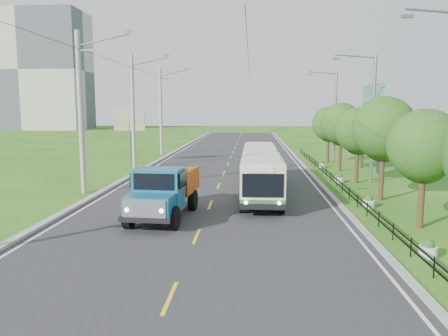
# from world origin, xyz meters

# --- Properties ---
(ground) EXTENTS (240.00, 240.00, 0.00)m
(ground) POSITION_xyz_m (0.00, 0.00, 0.00)
(ground) COLOR #225C15
(ground) RESTS_ON ground
(road) EXTENTS (14.00, 120.00, 0.02)m
(road) POSITION_xyz_m (0.00, 20.00, 0.01)
(road) COLOR #28282B
(road) RESTS_ON ground
(curb_left) EXTENTS (0.40, 120.00, 0.15)m
(curb_left) POSITION_xyz_m (-7.20, 20.00, 0.07)
(curb_left) COLOR #9E9E99
(curb_left) RESTS_ON ground
(curb_right) EXTENTS (0.30, 120.00, 0.10)m
(curb_right) POSITION_xyz_m (7.15, 20.00, 0.05)
(curb_right) COLOR #9E9E99
(curb_right) RESTS_ON ground
(edge_line_left) EXTENTS (0.12, 120.00, 0.00)m
(edge_line_left) POSITION_xyz_m (-6.65, 20.00, 0.02)
(edge_line_left) COLOR silver
(edge_line_left) RESTS_ON road
(edge_line_right) EXTENTS (0.12, 120.00, 0.00)m
(edge_line_right) POSITION_xyz_m (6.65, 20.00, 0.02)
(edge_line_right) COLOR silver
(edge_line_right) RESTS_ON road
(centre_dash) EXTENTS (0.12, 2.20, 0.00)m
(centre_dash) POSITION_xyz_m (0.00, 0.00, 0.02)
(centre_dash) COLOR yellow
(centre_dash) RESTS_ON road
(railing_right) EXTENTS (0.04, 40.00, 0.60)m
(railing_right) POSITION_xyz_m (8.00, 14.00, 0.30)
(railing_right) COLOR black
(railing_right) RESTS_ON ground
(pole_near) EXTENTS (3.51, 0.32, 10.00)m
(pole_near) POSITION_xyz_m (-8.26, 9.00, 5.09)
(pole_near) COLOR gray
(pole_near) RESTS_ON ground
(pole_mid) EXTENTS (3.51, 0.32, 10.00)m
(pole_mid) POSITION_xyz_m (-8.26, 21.00, 5.09)
(pole_mid) COLOR gray
(pole_mid) RESTS_ON ground
(pole_far) EXTENTS (3.51, 0.32, 10.00)m
(pole_far) POSITION_xyz_m (-8.26, 33.00, 5.09)
(pole_far) COLOR gray
(pole_far) RESTS_ON ground
(tree_second) EXTENTS (3.18, 3.26, 5.30)m
(tree_second) POSITION_xyz_m (9.86, 2.14, 3.52)
(tree_second) COLOR #382314
(tree_second) RESTS_ON ground
(tree_third) EXTENTS (3.60, 3.62, 6.00)m
(tree_third) POSITION_xyz_m (9.86, 8.14, 3.99)
(tree_third) COLOR #382314
(tree_third) RESTS_ON ground
(tree_fourth) EXTENTS (3.24, 3.31, 5.40)m
(tree_fourth) POSITION_xyz_m (9.86, 14.14, 3.59)
(tree_fourth) COLOR #382314
(tree_fourth) RESTS_ON ground
(tree_fifth) EXTENTS (3.48, 3.52, 5.80)m
(tree_fifth) POSITION_xyz_m (9.86, 20.14, 3.85)
(tree_fifth) COLOR #382314
(tree_fifth) RESTS_ON ground
(tree_back) EXTENTS (3.30, 3.36, 5.50)m
(tree_back) POSITION_xyz_m (9.86, 26.14, 3.65)
(tree_back) COLOR #382314
(tree_back) RESTS_ON ground
(streetlight_mid) EXTENTS (3.02, 0.20, 9.07)m
(streetlight_mid) POSITION_xyz_m (10.64, 14.00, 4.90)
(streetlight_mid) COLOR slate
(streetlight_mid) RESTS_ON ground
(streetlight_far) EXTENTS (3.02, 0.20, 9.07)m
(streetlight_far) POSITION_xyz_m (10.64, 28.00, 4.90)
(streetlight_far) COLOR slate
(streetlight_far) RESTS_ON ground
(planter_front) EXTENTS (0.64, 0.64, 0.67)m
(planter_front) POSITION_xyz_m (8.60, -2.00, 0.29)
(planter_front) COLOR silver
(planter_front) RESTS_ON ground
(planter_near) EXTENTS (0.64, 0.64, 0.67)m
(planter_near) POSITION_xyz_m (8.60, 6.00, 0.29)
(planter_near) COLOR silver
(planter_near) RESTS_ON ground
(planter_mid) EXTENTS (0.64, 0.64, 0.67)m
(planter_mid) POSITION_xyz_m (8.60, 14.00, 0.29)
(planter_mid) COLOR silver
(planter_mid) RESTS_ON ground
(planter_far) EXTENTS (0.64, 0.64, 0.67)m
(planter_far) POSITION_xyz_m (8.60, 22.00, 0.29)
(planter_far) COLOR silver
(planter_far) RESTS_ON ground
(billboard_left) EXTENTS (3.00, 0.20, 5.20)m
(billboard_left) POSITION_xyz_m (-9.50, 24.00, 3.87)
(billboard_left) COLOR slate
(billboard_left) RESTS_ON ground
(billboard_right) EXTENTS (0.24, 6.00, 7.30)m
(billboard_right) POSITION_xyz_m (12.30, 20.00, 5.34)
(billboard_right) COLOR slate
(billboard_right) RESTS_ON ground
(apartment_near) EXTENTS (28.00, 14.00, 30.00)m
(apartment_near) POSITION_xyz_m (-55.00, 95.00, 15.00)
(apartment_near) COLOR #B7B2A3
(apartment_near) RESTS_ON ground
(bus) EXTENTS (2.32, 13.72, 2.65)m
(bus) POSITION_xyz_m (2.83, 9.89, 1.59)
(bus) COLOR #286533
(bus) RESTS_ON ground
(dump_truck) EXTENTS (2.78, 6.21, 2.54)m
(dump_truck) POSITION_xyz_m (-1.97, 3.05, 1.44)
(dump_truck) COLOR #165D87
(dump_truck) RESTS_ON ground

